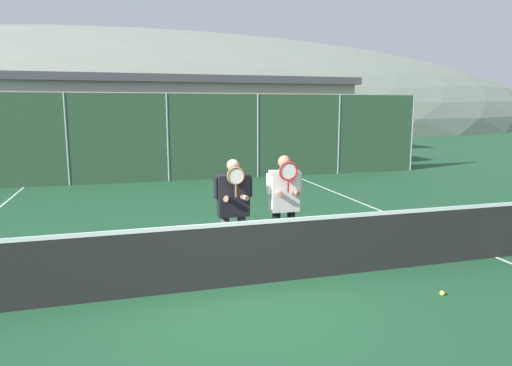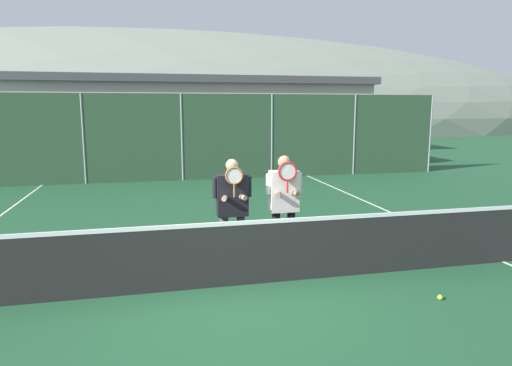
{
  "view_description": "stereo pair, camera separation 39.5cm",
  "coord_description": "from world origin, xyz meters",
  "px_view_note": "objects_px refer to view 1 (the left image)",
  "views": [
    {
      "loc": [
        -1.41,
        -5.88,
        2.48
      ],
      "look_at": [
        0.59,
        1.0,
        1.28
      ],
      "focal_mm": 32.0,
      "sensor_mm": 36.0,
      "label": 1
    },
    {
      "loc": [
        -1.03,
        -5.98,
        2.48
      ],
      "look_at": [
        0.59,
        1.0,
        1.28
      ],
      "focal_mm": 32.0,
      "sensor_mm": 36.0,
      "label": 2
    }
  ],
  "objects_px": {
    "player_center_left": "(284,199)",
    "car_left_of_center": "(135,148)",
    "car_center": "(252,144)",
    "tennis_ball_on_court": "(442,293)",
    "car_right_of_center": "(357,142)",
    "player_leftmost": "(233,204)"
  },
  "relations": [
    {
      "from": "car_left_of_center",
      "to": "car_right_of_center",
      "type": "bearing_deg",
      "value": 0.79
    },
    {
      "from": "player_leftmost",
      "to": "car_center",
      "type": "relative_size",
      "value": 0.4
    },
    {
      "from": "player_leftmost",
      "to": "tennis_ball_on_court",
      "type": "relative_size",
      "value": 24.94
    },
    {
      "from": "player_center_left",
      "to": "tennis_ball_on_court",
      "type": "relative_size",
      "value": 25.38
    },
    {
      "from": "car_left_of_center",
      "to": "tennis_ball_on_court",
      "type": "height_order",
      "value": "car_left_of_center"
    },
    {
      "from": "player_leftmost",
      "to": "car_right_of_center",
      "type": "distance_m",
      "value": 14.64
    },
    {
      "from": "player_center_left",
      "to": "car_left_of_center",
      "type": "distance_m",
      "value": 11.88
    },
    {
      "from": "car_center",
      "to": "tennis_ball_on_court",
      "type": "height_order",
      "value": "car_center"
    },
    {
      "from": "tennis_ball_on_court",
      "to": "player_leftmost",
      "type": "bearing_deg",
      "value": 142.15
    },
    {
      "from": "player_leftmost",
      "to": "tennis_ball_on_court",
      "type": "height_order",
      "value": "player_leftmost"
    },
    {
      "from": "tennis_ball_on_court",
      "to": "car_left_of_center",
      "type": "bearing_deg",
      "value": 104.65
    },
    {
      "from": "player_center_left",
      "to": "car_center",
      "type": "bearing_deg",
      "value": 76.71
    },
    {
      "from": "player_center_left",
      "to": "car_right_of_center",
      "type": "height_order",
      "value": "car_right_of_center"
    },
    {
      "from": "tennis_ball_on_court",
      "to": "player_center_left",
      "type": "bearing_deg",
      "value": 129.33
    },
    {
      "from": "car_left_of_center",
      "to": "car_right_of_center",
      "type": "distance_m",
      "value": 9.72
    },
    {
      "from": "player_center_left",
      "to": "tennis_ball_on_court",
      "type": "xyz_separation_m",
      "value": [
        1.56,
        -1.9,
        -0.99
      ]
    },
    {
      "from": "player_leftmost",
      "to": "player_center_left",
      "type": "relative_size",
      "value": 0.98
    },
    {
      "from": "player_center_left",
      "to": "tennis_ball_on_court",
      "type": "distance_m",
      "value": 2.65
    },
    {
      "from": "car_left_of_center",
      "to": "car_right_of_center",
      "type": "height_order",
      "value": "car_right_of_center"
    },
    {
      "from": "car_left_of_center",
      "to": "tennis_ball_on_court",
      "type": "relative_size",
      "value": 62.54
    },
    {
      "from": "player_center_left",
      "to": "car_right_of_center",
      "type": "distance_m",
      "value": 14.14
    },
    {
      "from": "car_left_of_center",
      "to": "car_center",
      "type": "relative_size",
      "value": 1.01
    }
  ]
}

